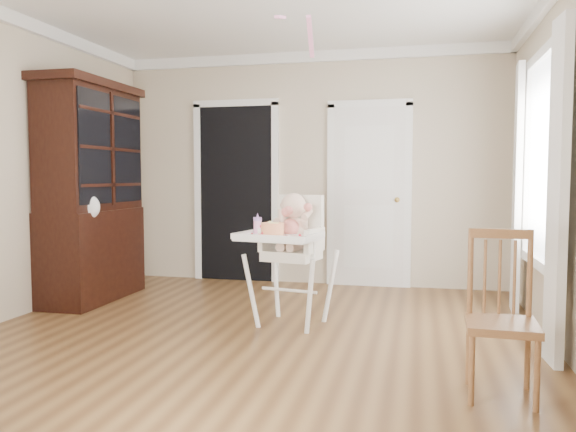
% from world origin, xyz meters
% --- Properties ---
extents(floor, '(5.00, 5.00, 0.00)m').
position_xyz_m(floor, '(0.00, 0.00, 0.00)').
color(floor, '#52351C').
rests_on(floor, ground).
extents(wall_back, '(4.50, 0.00, 4.50)m').
position_xyz_m(wall_back, '(0.00, 2.50, 1.35)').
color(wall_back, '#C3B598').
rests_on(wall_back, floor).
extents(wall_right, '(0.00, 5.00, 5.00)m').
position_xyz_m(wall_right, '(2.25, 0.00, 1.35)').
color(wall_right, '#C3B598').
rests_on(wall_right, floor).
extents(doorway, '(1.06, 0.05, 2.22)m').
position_xyz_m(doorway, '(-0.90, 2.48, 1.11)').
color(doorway, black).
rests_on(doorway, wall_back).
extents(closet_door, '(0.96, 0.09, 2.13)m').
position_xyz_m(closet_door, '(0.70, 2.48, 1.02)').
color(closet_door, white).
rests_on(closet_door, wall_back).
extents(window_right, '(0.13, 1.84, 2.30)m').
position_xyz_m(window_right, '(2.18, 0.80, 1.29)').
color(window_right, white).
rests_on(window_right, wall_right).
extents(high_chair, '(0.77, 0.90, 1.13)m').
position_xyz_m(high_chair, '(0.21, 0.60, 0.70)').
color(high_chair, white).
rests_on(high_chair, floor).
extents(baby, '(0.32, 0.28, 0.51)m').
position_xyz_m(baby, '(0.22, 0.63, 0.86)').
color(baby, beige).
rests_on(baby, high_chair).
extents(cake, '(0.24, 0.24, 0.11)m').
position_xyz_m(cake, '(0.12, 0.31, 0.84)').
color(cake, silver).
rests_on(cake, high_chair).
extents(sippy_cup, '(0.07, 0.07, 0.17)m').
position_xyz_m(sippy_cup, '(-0.06, 0.51, 0.86)').
color(sippy_cup, '#F395C7').
rests_on(sippy_cup, high_chair).
extents(china_cabinet, '(0.58, 1.31, 2.21)m').
position_xyz_m(china_cabinet, '(-1.99, 1.11, 1.11)').
color(china_cabinet, black).
rests_on(china_cabinet, floor).
extents(dining_chair, '(0.40, 0.40, 0.95)m').
position_xyz_m(dining_chair, '(1.73, -0.64, 0.44)').
color(dining_chair, brown).
rests_on(dining_chair, floor).
extents(streamer, '(0.09, 0.49, 0.15)m').
position_xyz_m(streamer, '(0.30, -0.13, 2.36)').
color(streamer, '#FF93C6').
rests_on(streamer, ceiling).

